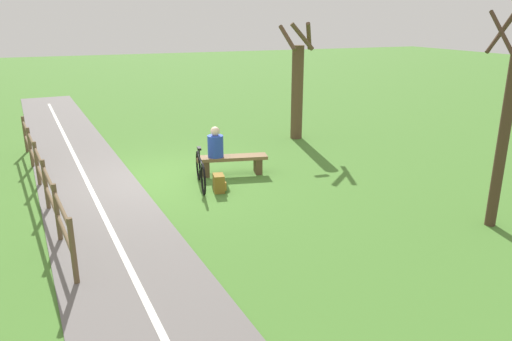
# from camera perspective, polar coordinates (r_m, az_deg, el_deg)

# --- Properties ---
(ground_plane) EXTENTS (80.00, 80.00, 0.00)m
(ground_plane) POSITION_cam_1_polar(r_m,az_deg,el_deg) (11.46, -11.20, -1.16)
(ground_plane) COLOR #477A2D
(paved_path) EXTENTS (4.64, 36.06, 0.02)m
(paved_path) POSITION_cam_1_polar(r_m,az_deg,el_deg) (7.64, -14.53, -11.27)
(paved_path) COLOR #66605E
(paved_path) RESTS_ON ground_plane
(path_centre_line) EXTENTS (2.35, 31.93, 0.00)m
(path_centre_line) POSITION_cam_1_polar(r_m,az_deg,el_deg) (7.63, -14.54, -11.21)
(path_centre_line) COLOR silver
(path_centre_line) RESTS_ON paved_path
(bench) EXTENTS (1.73, 0.74, 0.45)m
(bench) POSITION_cam_1_polar(r_m,az_deg,el_deg) (11.61, -2.84, 1.04)
(bench) COLOR brown
(bench) RESTS_ON ground_plane
(person_seated) EXTENTS (0.44, 0.44, 0.73)m
(person_seated) POSITION_cam_1_polar(r_m,az_deg,el_deg) (11.45, -4.78, 3.09)
(person_seated) COLOR #2847B7
(person_seated) RESTS_ON bench
(bicycle) EXTENTS (0.33, 1.68, 0.87)m
(bicycle) POSITION_cam_1_polar(r_m,az_deg,el_deg) (10.79, -6.52, -0.07)
(bicycle) COLOR black
(bicycle) RESTS_ON ground_plane
(backpack) EXTENTS (0.31, 0.37, 0.38)m
(backpack) POSITION_cam_1_polar(r_m,az_deg,el_deg) (10.51, -4.36, -1.50)
(backpack) COLOR olive
(backpack) RESTS_ON ground_plane
(fence_roadside) EXTENTS (1.01, 8.04, 1.01)m
(fence_roadside) POSITION_cam_1_polar(r_m,az_deg,el_deg) (11.03, -23.98, 0.12)
(fence_roadside) COLOR brown
(fence_roadside) RESTS_ON ground_plane
(tree_near_bench) EXTENTS (1.06, 1.05, 4.33)m
(tree_near_bench) POSITION_cam_1_polar(r_m,az_deg,el_deg) (9.35, 27.39, 5.24)
(tree_near_bench) COLOR #473323
(tree_near_bench) RESTS_ON ground_plane
(tree_by_path) EXTENTS (1.00, 0.88, 3.47)m
(tree_by_path) POSITION_cam_1_polar(r_m,az_deg,el_deg) (14.93, 4.88, 9.76)
(tree_by_path) COLOR brown
(tree_by_path) RESTS_ON ground_plane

